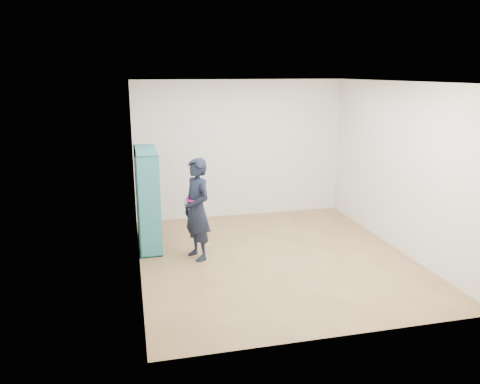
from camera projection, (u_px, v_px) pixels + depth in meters
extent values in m
plane|color=brown|center=(275.00, 257.00, 7.10)|extent=(4.50, 4.50, 0.00)
plane|color=white|center=(278.00, 82.00, 6.45)|extent=(4.50, 4.50, 0.00)
cube|color=white|center=(135.00, 181.00, 6.32)|extent=(0.02, 4.50, 2.60)
cube|color=white|center=(400.00, 167.00, 7.22)|extent=(0.02, 4.50, 2.60)
cube|color=white|center=(240.00, 149.00, 8.89)|extent=(4.00, 0.02, 2.60)
cube|color=white|center=(345.00, 220.00, 4.66)|extent=(4.00, 0.02, 2.60)
cube|color=teal|center=(149.00, 208.00, 6.90)|extent=(0.34, 0.02, 1.56)
cube|color=teal|center=(146.00, 190.00, 7.98)|extent=(0.34, 0.02, 1.56)
cube|color=teal|center=(150.00, 244.00, 7.64)|extent=(0.34, 1.17, 0.02)
cube|color=teal|center=(145.00, 151.00, 7.25)|extent=(0.34, 1.17, 0.02)
cube|color=teal|center=(137.00, 199.00, 7.41)|extent=(0.02, 1.17, 1.56)
cube|color=teal|center=(148.00, 201.00, 7.27)|extent=(0.32, 0.02, 1.51)
cube|color=teal|center=(147.00, 195.00, 7.62)|extent=(0.32, 0.02, 1.51)
cube|color=teal|center=(149.00, 221.00, 7.54)|extent=(0.32, 1.12, 0.02)
cube|color=teal|center=(147.00, 198.00, 7.44)|extent=(0.32, 1.12, 0.02)
cube|color=teal|center=(146.00, 175.00, 7.35)|extent=(0.32, 1.12, 0.02)
cube|color=beige|center=(152.00, 249.00, 7.27)|extent=(0.21, 0.14, 0.05)
cube|color=black|center=(152.00, 222.00, 7.11)|extent=(0.18, 0.16, 0.20)
cube|color=maroon|center=(150.00, 195.00, 7.00)|extent=(0.18, 0.16, 0.29)
cube|color=silver|center=(149.00, 178.00, 6.98)|extent=(0.21, 0.14, 0.05)
cube|color=navy|center=(151.00, 237.00, 7.55)|extent=(0.18, 0.16, 0.21)
cube|color=brown|center=(150.00, 214.00, 7.46)|extent=(0.18, 0.16, 0.22)
cube|color=#BFB28C|center=(149.00, 195.00, 7.43)|extent=(0.21, 0.14, 0.08)
cube|color=#26594C|center=(148.00, 167.00, 7.27)|extent=(0.18, 0.16, 0.24)
cube|color=beige|center=(150.00, 229.00, 7.91)|extent=(0.18, 0.16, 0.22)
cube|color=black|center=(149.00, 212.00, 7.88)|extent=(0.21, 0.14, 0.05)
cube|color=maroon|center=(148.00, 186.00, 7.72)|extent=(0.18, 0.16, 0.22)
cube|color=silver|center=(147.00, 162.00, 7.61)|extent=(0.18, 0.16, 0.28)
imported|color=black|center=(197.00, 209.00, 6.90)|extent=(0.55, 0.66, 1.53)
torus|color=#AF0D6F|center=(197.00, 199.00, 6.86)|extent=(0.41, 0.41, 0.04)
cube|color=silver|center=(186.00, 203.00, 6.86)|extent=(0.07, 0.08, 0.14)
cube|color=black|center=(186.00, 203.00, 6.86)|extent=(0.06, 0.08, 0.13)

